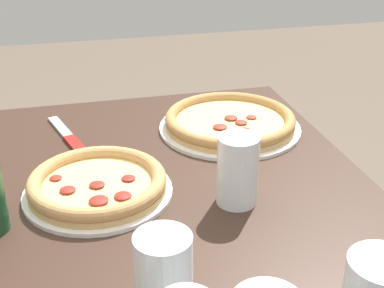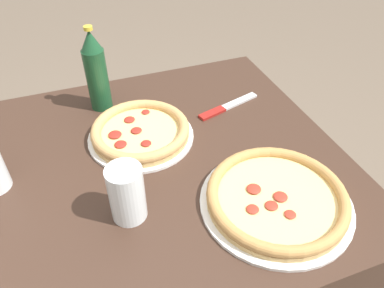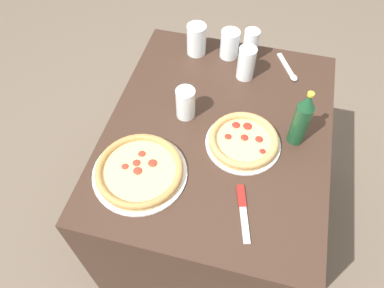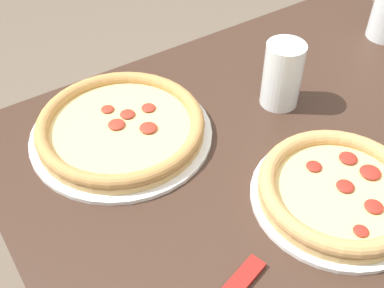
# 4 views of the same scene
# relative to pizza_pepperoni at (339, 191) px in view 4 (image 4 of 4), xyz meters

# --- Properties ---
(table) EXTENTS (1.03, 0.83, 0.77)m
(table) POSITION_rel_pizza_pepperoni_xyz_m (-0.05, -0.10, -0.41)
(table) COLOR #3D281E
(table) RESTS_ON ground_plane
(pizza_pepperoni) EXTENTS (0.27, 0.27, 0.04)m
(pizza_pepperoni) POSITION_rel_pizza_pepperoni_xyz_m (0.00, 0.00, 0.00)
(pizza_pepperoni) COLOR white
(pizza_pepperoni) RESTS_ON table
(pizza_margherita) EXTENTS (0.33, 0.33, 0.04)m
(pizza_margherita) POSITION_rel_pizza_pepperoni_xyz_m (0.21, -0.32, -0.00)
(pizza_margherita) COLOR white
(pizza_margherita) RESTS_ON table
(glass_mango_juice) EXTENTS (0.07, 0.07, 0.13)m
(glass_mango_juice) POSITION_rel_pizza_pepperoni_xyz_m (-0.09, -0.24, 0.04)
(glass_mango_juice) COLOR white
(glass_mango_juice) RESTS_ON table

